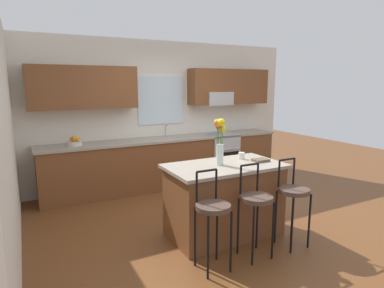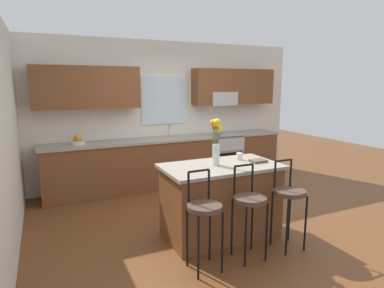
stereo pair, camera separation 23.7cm
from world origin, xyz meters
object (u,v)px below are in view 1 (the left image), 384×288
object	(u,v)px
bar_stool_far	(293,194)
cookbook	(261,160)
fruit_bowl_oranges	(75,142)
oven_range	(220,156)
mug_ceramic	(241,156)
bar_stool_near	(213,211)
bar_stool_middle	(256,202)
flower_vase	(220,137)
kitchen_island	(224,199)

from	to	relation	value
bar_stool_far	cookbook	bearing A→B (deg)	94.48
fruit_bowl_oranges	cookbook	bearing A→B (deg)	-49.05
oven_range	cookbook	size ratio (longest dim) A/B	4.60
mug_ceramic	cookbook	world-z (taller)	mug_ceramic
mug_ceramic	fruit_bowl_oranges	world-z (taller)	fruit_bowl_oranges
bar_stool_near	fruit_bowl_oranges	size ratio (longest dim) A/B	4.34
bar_stool_near	bar_stool_far	distance (m)	1.10
oven_range	fruit_bowl_oranges	xyz separation A→B (m)	(-2.78, 0.03, 0.51)
bar_stool_near	bar_stool_far	xyz separation A→B (m)	(1.10, 0.00, 0.00)
bar_stool_middle	cookbook	size ratio (longest dim) A/B	5.21
flower_vase	cookbook	world-z (taller)	flower_vase
oven_range	bar_stool_near	world-z (taller)	bar_stool_near
bar_stool_middle	fruit_bowl_oranges	distance (m)	3.21
bar_stool_near	flower_vase	xyz separation A→B (m)	(0.48, 0.64, 0.63)
kitchen_island	bar_stool_near	distance (m)	0.85
mug_ceramic	fruit_bowl_oranges	xyz separation A→B (m)	(-1.83, 2.06, 0.01)
oven_range	cookbook	world-z (taller)	cookbook
cookbook	kitchen_island	bearing A→B (deg)	172.32
bar_stool_near	mug_ceramic	size ratio (longest dim) A/B	11.58
mug_ceramic	cookbook	size ratio (longest dim) A/B	0.45
flower_vase	cookbook	size ratio (longest dim) A/B	2.91
kitchen_island	bar_stool_middle	distance (m)	0.65
flower_vase	mug_ceramic	distance (m)	0.55
kitchen_island	bar_stool_far	distance (m)	0.85
bar_stool_near	fruit_bowl_oranges	distance (m)	3.00
bar_stool_middle	flower_vase	bearing A→B (deg)	96.26
flower_vase	fruit_bowl_oranges	world-z (taller)	flower_vase
oven_range	bar_stool_near	bearing A→B (deg)	-123.56
mug_ceramic	cookbook	distance (m)	0.27
kitchen_island	mug_ceramic	xyz separation A→B (m)	(0.36, 0.15, 0.50)
bar_stool_far	fruit_bowl_oranges	bearing A→B (deg)	125.49
kitchen_island	bar_stool_far	bearing A→B (deg)	-48.58
bar_stool_near	mug_ceramic	xyz separation A→B (m)	(0.91, 0.78, 0.33)
bar_stool_near	kitchen_island	bearing A→B (deg)	48.58
flower_vase	cookbook	distance (m)	0.67
bar_stool_far	flower_vase	world-z (taller)	flower_vase
kitchen_island	bar_stool_far	xyz separation A→B (m)	(0.55, -0.62, 0.17)
oven_range	bar_stool_middle	bearing A→B (deg)	-115.03
kitchen_island	mug_ceramic	size ratio (longest dim) A/B	16.24
bar_stool_middle	bar_stool_far	bearing A→B (deg)	0.00
cookbook	fruit_bowl_oranges	distance (m)	3.01
oven_range	fruit_bowl_oranges	distance (m)	2.82
bar_stool_far	mug_ceramic	size ratio (longest dim) A/B	11.58
cookbook	bar_stool_far	bearing A→B (deg)	-85.52
bar_stool_far	flower_vase	size ratio (longest dim) A/B	1.79
bar_stool_middle	bar_stool_far	world-z (taller)	same
flower_vase	fruit_bowl_oranges	bearing A→B (deg)	122.54
kitchen_island	fruit_bowl_oranges	world-z (taller)	fruit_bowl_oranges
flower_vase	fruit_bowl_oranges	distance (m)	2.62
kitchen_island	cookbook	xyz separation A→B (m)	(0.51, -0.07, 0.47)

